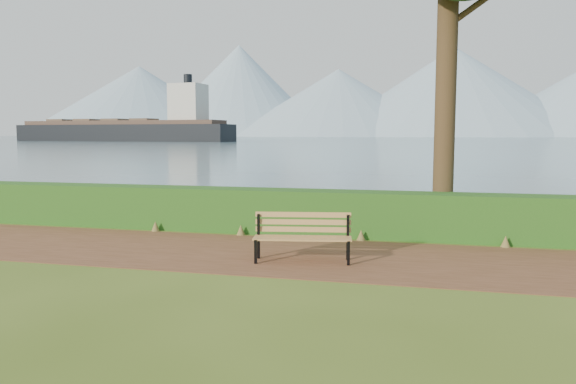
# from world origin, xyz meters

# --- Properties ---
(ground) EXTENTS (140.00, 140.00, 0.00)m
(ground) POSITION_xyz_m (0.00, 0.00, 0.00)
(ground) COLOR #435919
(ground) RESTS_ON ground
(path) EXTENTS (40.00, 3.40, 0.01)m
(path) POSITION_xyz_m (0.00, 0.30, 0.01)
(path) COLOR #56331D
(path) RESTS_ON ground
(hedge) EXTENTS (32.00, 0.85, 1.00)m
(hedge) POSITION_xyz_m (0.00, 2.60, 0.50)
(hedge) COLOR #164413
(hedge) RESTS_ON ground
(water) EXTENTS (700.00, 510.00, 0.00)m
(water) POSITION_xyz_m (0.00, 260.00, 0.01)
(water) COLOR #466270
(water) RESTS_ON ground
(mountains) EXTENTS (585.00, 190.00, 70.00)m
(mountains) POSITION_xyz_m (-9.17, 406.05, 27.70)
(mountains) COLOR #859FB1
(mountains) RESTS_ON ground
(bench) EXTENTS (1.79, 0.79, 0.87)m
(bench) POSITION_xyz_m (0.80, -0.10, 0.50)
(bench) COLOR black
(bench) RESTS_ON ground
(cargo_ship) EXTENTS (64.73, 15.18, 19.47)m
(cargo_ship) POSITION_xyz_m (-76.67, 130.36, 2.90)
(cargo_ship) COLOR black
(cargo_ship) RESTS_ON ground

